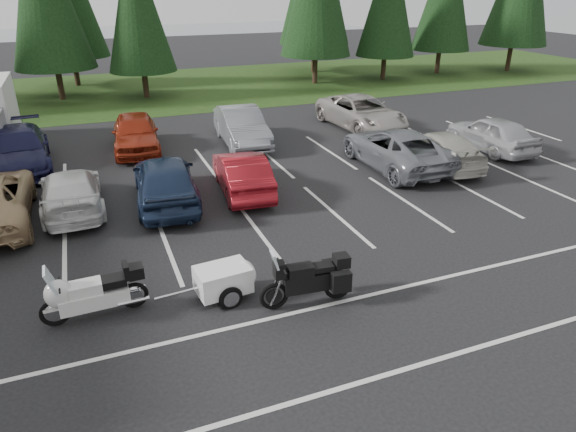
# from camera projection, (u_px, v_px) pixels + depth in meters

# --- Properties ---
(ground) EXTENTS (120.00, 120.00, 0.00)m
(ground) POSITION_uv_depth(u_px,v_px,m) (250.00, 245.00, 14.58)
(ground) COLOR black
(ground) RESTS_ON ground
(grass_strip) EXTENTS (80.00, 16.00, 0.01)m
(grass_strip) POSITION_uv_depth(u_px,v_px,m) (142.00, 90.00, 34.83)
(grass_strip) COLOR #193511
(grass_strip) RESTS_ON ground
(lake_water) EXTENTS (70.00, 50.00, 0.02)m
(lake_water) POSITION_uv_depth(u_px,v_px,m) (143.00, 41.00, 62.33)
(lake_water) COLOR slate
(lake_water) RESTS_ON ground
(stall_markings) EXTENTS (32.00, 16.00, 0.01)m
(stall_markings) POSITION_uv_depth(u_px,v_px,m) (231.00, 217.00, 16.26)
(stall_markings) COLOR silver
(stall_markings) RESTS_ON ground
(conifer_5) EXTENTS (4.14, 4.14, 9.63)m
(conifer_5) POSITION_uv_depth(u_px,v_px,m) (136.00, 2.00, 30.44)
(conifer_5) COLOR #332316
(conifer_5) RESTS_ON ground
(car_near_3) EXTENTS (1.95, 4.62, 1.33)m
(car_near_3) POSITION_uv_depth(u_px,v_px,m) (71.00, 191.00, 16.51)
(car_near_3) COLOR silver
(car_near_3) RESTS_ON ground
(car_near_4) EXTENTS (2.39, 5.06, 1.67)m
(car_near_4) POSITION_uv_depth(u_px,v_px,m) (165.00, 180.00, 16.97)
(car_near_4) COLOR #1C2A46
(car_near_4) RESTS_ON ground
(car_near_5) EXTENTS (1.93, 4.45, 1.42)m
(car_near_5) POSITION_uv_depth(u_px,v_px,m) (242.00, 173.00, 17.92)
(car_near_5) COLOR maroon
(car_near_5) RESTS_ON ground
(car_near_6) EXTENTS (2.66, 5.61, 1.55)m
(car_near_6) POSITION_uv_depth(u_px,v_px,m) (396.00, 148.00, 20.33)
(car_near_6) COLOR slate
(car_near_6) RESTS_ON ground
(car_near_7) EXTENTS (2.37, 4.90, 1.37)m
(car_near_7) POSITION_uv_depth(u_px,v_px,m) (439.00, 149.00, 20.54)
(car_near_7) COLOR #B8B5A9
(car_near_7) RESTS_ON ground
(car_near_8) EXTENTS (1.80, 4.46, 1.52)m
(car_near_8) POSITION_uv_depth(u_px,v_px,m) (492.00, 133.00, 22.33)
(car_near_8) COLOR #ABABB0
(car_near_8) RESTS_ON ground
(car_far_1) EXTENTS (2.58, 5.56, 1.57)m
(car_far_1) POSITION_uv_depth(u_px,v_px,m) (19.00, 150.00, 20.13)
(car_far_1) COLOR #151636
(car_far_1) RESTS_ON ground
(car_far_2) EXTENTS (2.27, 4.84, 1.60)m
(car_far_2) POSITION_uv_depth(u_px,v_px,m) (135.00, 133.00, 22.30)
(car_far_2) COLOR maroon
(car_far_2) RESTS_ON ground
(car_far_3) EXTENTS (2.03, 5.02, 1.62)m
(car_far_3) POSITION_uv_depth(u_px,v_px,m) (242.00, 127.00, 23.17)
(car_far_3) COLOR gray
(car_far_3) RESTS_ON ground
(car_far_4) EXTENTS (3.00, 5.80, 1.57)m
(car_far_4) POSITION_uv_depth(u_px,v_px,m) (361.00, 112.00, 25.75)
(car_far_4) COLOR #A8A09A
(car_far_4) RESTS_ON ground
(touring_motorcycle) EXTENTS (2.58, 0.89, 1.41)m
(touring_motorcycle) POSITION_uv_depth(u_px,v_px,m) (93.00, 289.00, 11.21)
(touring_motorcycle) COLOR silver
(touring_motorcycle) RESTS_ON ground
(cargo_trailer) EXTENTS (1.87, 1.17, 0.82)m
(cargo_trailer) POSITION_uv_depth(u_px,v_px,m) (223.00, 282.00, 12.01)
(cargo_trailer) COLOR white
(cargo_trailer) RESTS_ON ground
(adventure_motorcycle) EXTENTS (2.53, 1.08, 1.50)m
(adventure_motorcycle) POSITION_uv_depth(u_px,v_px,m) (307.00, 276.00, 11.63)
(adventure_motorcycle) COLOR black
(adventure_motorcycle) RESTS_ON ground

